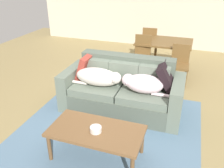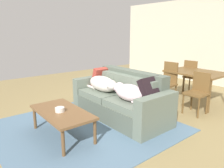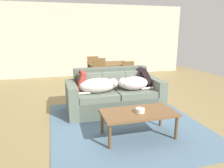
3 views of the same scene
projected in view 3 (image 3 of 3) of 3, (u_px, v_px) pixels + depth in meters
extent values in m
plane|color=olive|center=(114.00, 109.00, 4.73)|extent=(10.00, 10.00, 0.00)
cube|color=beige|center=(86.00, 41.00, 8.14)|extent=(8.00, 0.12, 2.70)
cube|color=slate|center=(126.00, 125.00, 3.94)|extent=(2.77, 2.96, 0.01)
cube|color=#4F584D|center=(115.00, 103.00, 4.61)|extent=(1.67, 0.93, 0.35)
cube|color=slate|center=(96.00, 94.00, 4.44)|extent=(0.82, 0.88, 0.12)
cube|color=slate|center=(133.00, 91.00, 4.67)|extent=(0.82, 0.88, 0.12)
cube|color=#4F584D|center=(111.00, 77.00, 4.80)|extent=(1.67, 0.26, 0.43)
cube|color=slate|center=(90.00, 82.00, 4.49)|extent=(0.51, 0.17, 0.37)
cube|color=slate|center=(113.00, 80.00, 4.63)|extent=(0.51, 0.17, 0.37)
cube|color=slate|center=(135.00, 79.00, 4.77)|extent=(0.51, 0.17, 0.37)
cube|color=slate|center=(72.00, 100.00, 4.33)|extent=(0.20, 0.91, 0.67)
cube|color=slate|center=(154.00, 93.00, 4.82)|extent=(0.20, 0.91, 0.67)
ellipsoid|color=silver|center=(98.00, 85.00, 4.29)|extent=(0.76, 0.34, 0.31)
sphere|color=silver|center=(113.00, 83.00, 4.35)|extent=(0.20, 0.20, 0.20)
cone|color=#A59B93|center=(114.00, 84.00, 4.27)|extent=(0.09, 0.11, 0.09)
cylinder|color=silver|center=(82.00, 93.00, 4.17)|extent=(0.34, 0.05, 0.05)
ellipsoid|color=silver|center=(134.00, 83.00, 4.51)|extent=(0.62, 0.39, 0.29)
sphere|color=silver|center=(123.00, 83.00, 4.42)|extent=(0.20, 0.20, 0.20)
cone|color=#AD979D|center=(124.00, 84.00, 4.33)|extent=(0.09, 0.11, 0.09)
cylinder|color=silver|center=(147.00, 88.00, 4.54)|extent=(0.28, 0.05, 0.05)
cube|color=maroon|center=(80.00, 82.00, 4.40)|extent=(0.25, 0.45, 0.46)
cube|color=black|center=(144.00, 77.00, 4.79)|extent=(0.34, 0.47, 0.46)
cube|color=brown|center=(138.00, 113.00, 3.40)|extent=(1.20, 0.62, 0.04)
cylinder|color=brown|center=(110.00, 137.00, 3.08)|extent=(0.05, 0.05, 0.40)
cylinder|color=brown|center=(176.00, 128.00, 3.36)|extent=(0.05, 0.05, 0.40)
cylinder|color=brown|center=(102.00, 123.00, 3.56)|extent=(0.05, 0.05, 0.40)
cylinder|color=brown|center=(161.00, 116.00, 3.84)|extent=(0.05, 0.05, 0.40)
cylinder|color=silver|center=(140.00, 110.00, 3.36)|extent=(0.15, 0.15, 0.07)
cube|color=brown|center=(110.00, 64.00, 6.48)|extent=(1.25, 0.93, 0.04)
cylinder|color=brown|center=(94.00, 80.00, 6.03)|extent=(0.05, 0.05, 0.71)
cylinder|color=brown|center=(132.00, 77.00, 6.33)|extent=(0.05, 0.05, 0.71)
cylinder|color=brown|center=(89.00, 74.00, 6.81)|extent=(0.05, 0.05, 0.71)
cylinder|color=brown|center=(123.00, 72.00, 7.10)|extent=(0.05, 0.05, 0.71)
cube|color=brown|center=(102.00, 77.00, 5.88)|extent=(0.43, 0.43, 0.04)
cube|color=brown|center=(99.00, 67.00, 5.98)|extent=(0.36, 0.07, 0.50)
cylinder|color=brown|center=(98.00, 88.00, 5.73)|extent=(0.04, 0.04, 0.43)
cylinder|color=brown|center=(109.00, 86.00, 5.84)|extent=(0.04, 0.04, 0.43)
cylinder|color=brown|center=(94.00, 85.00, 6.04)|extent=(0.04, 0.04, 0.43)
cylinder|color=brown|center=(105.00, 84.00, 6.15)|extent=(0.04, 0.04, 0.43)
cube|color=brown|center=(130.00, 77.00, 6.01)|extent=(0.41, 0.41, 0.04)
cube|color=brown|center=(128.00, 68.00, 6.13)|extent=(0.36, 0.05, 0.40)
cylinder|color=brown|center=(127.00, 86.00, 5.86)|extent=(0.04, 0.04, 0.41)
cylinder|color=brown|center=(138.00, 86.00, 5.96)|extent=(0.04, 0.04, 0.41)
cylinder|color=brown|center=(122.00, 84.00, 6.18)|extent=(0.04, 0.04, 0.41)
cylinder|color=brown|center=(133.00, 83.00, 6.28)|extent=(0.04, 0.04, 0.41)
cube|color=brown|center=(92.00, 70.00, 7.02)|extent=(0.42, 0.42, 0.04)
cube|color=brown|center=(93.00, 63.00, 6.80)|extent=(0.36, 0.06, 0.44)
cylinder|color=brown|center=(96.00, 75.00, 7.29)|extent=(0.04, 0.04, 0.44)
cylinder|color=brown|center=(86.00, 76.00, 7.18)|extent=(0.04, 0.04, 0.44)
cylinder|color=brown|center=(98.00, 77.00, 6.98)|extent=(0.04, 0.04, 0.44)
cylinder|color=brown|center=(88.00, 78.00, 6.87)|extent=(0.04, 0.04, 0.44)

